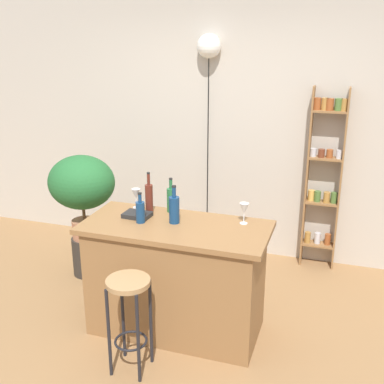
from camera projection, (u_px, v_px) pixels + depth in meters
ground at (163, 350)px, 3.64m from camera, size 12.00×12.00×0.00m
back_wall at (229, 123)px, 4.94m from camera, size 6.40×0.10×2.80m
kitchen_counter at (176, 278)px, 3.76m from camera, size 1.43×0.66×0.91m
bar_stool at (129, 305)px, 3.27m from camera, size 0.30×0.30×0.71m
spice_shelf at (324, 174)px, 4.65m from camera, size 0.34×0.15×1.82m
plant_stool at (87, 256)px, 4.72m from camera, size 0.28×0.28×0.38m
potted_plant at (82, 185)px, 4.49m from camera, size 0.64×0.57×0.83m
bottle_spirits_clear at (174, 209)px, 3.62m from camera, size 0.08×0.08×0.30m
bottle_olive_oil at (171, 199)px, 3.85m from camera, size 0.07×0.07×0.28m
bottle_sauce_amber at (140, 211)px, 3.64m from camera, size 0.07×0.07×0.24m
bottle_wine_red at (149, 198)px, 3.82m from camera, size 0.06×0.06×0.34m
wine_glass_left at (244, 209)px, 3.61m from camera, size 0.07×0.07×0.16m
wine_glass_center at (136, 194)px, 3.93m from camera, size 0.07×0.07×0.16m
cookbook at (137, 215)px, 3.77m from camera, size 0.22×0.16×0.03m
pendant_globe_light at (209, 49)px, 4.67m from camera, size 0.24×0.24×2.28m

